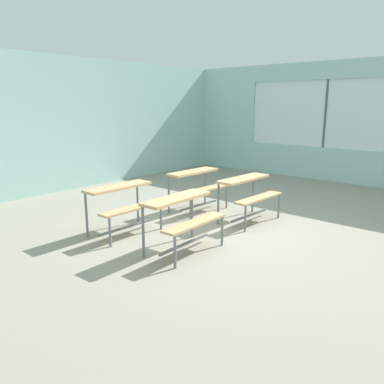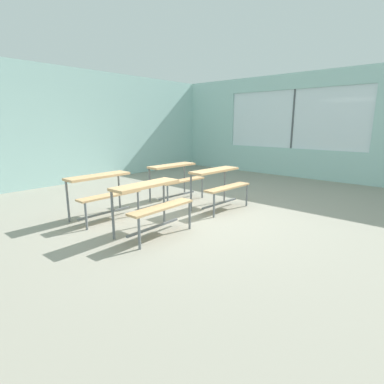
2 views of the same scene
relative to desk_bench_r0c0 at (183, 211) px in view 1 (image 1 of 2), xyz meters
The scene contains 7 objects.
ground 1.21m from the desk_bench_r0c0, ahead, with size 10.00×9.00×0.05m, color gray.
wall_back 4.79m from the desk_bench_r0c0, 77.02° to the left, with size 10.00×0.12×3.00m, color #A8D1CC.
wall_right 6.12m from the desk_bench_r0c0, ahead, with size 0.12×9.00×3.00m.
desk_bench_r0c0 is the anchor object (origin of this frame).
desk_bench_r0c1 1.73m from the desk_bench_r0c0, ahead, with size 1.12×0.63×0.74m.
desk_bench_r1c0 1.17m from the desk_bench_r0c0, 93.28° to the left, with size 1.10×0.60×0.74m.
desk_bench_r1c1 2.02m from the desk_bench_r0c0, 34.58° to the left, with size 1.12×0.64×0.74m.
Camera 1 is at (-4.65, -3.37, 1.97)m, focal length 35.40 mm.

